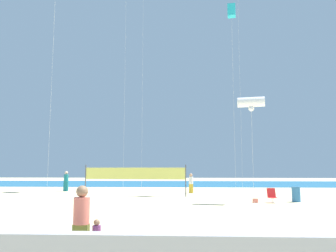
{
  "coord_description": "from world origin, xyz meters",
  "views": [
    {
      "loc": [
        1.59,
        -18.6,
        2.1
      ],
      "look_at": [
        0.14,
        7.02,
        5.3
      ],
      "focal_mm": 36.62,
      "sensor_mm": 36.0,
      "label": 1
    }
  ],
  "objects_px": {
    "beachgoer_teal_shirt": "(66,180)",
    "kite_cyan_box": "(232,11)",
    "folding_beach_chair": "(272,195)",
    "beachgoer_white_shirt": "(191,182)",
    "volleyball_net": "(134,175)",
    "kite_white_tube": "(251,103)",
    "mother_figure": "(81,219)",
    "toddler_figure": "(96,237)",
    "beach_handbag": "(255,201)",
    "kite_green_diamond": "(238,2)",
    "trash_barrel": "(296,194)"
  },
  "relations": [
    {
      "from": "mother_figure",
      "to": "trash_barrel",
      "type": "relative_size",
      "value": 1.75
    },
    {
      "from": "toddler_figure",
      "to": "beach_handbag",
      "type": "distance_m",
      "value": 15.0
    },
    {
      "from": "beachgoer_teal_shirt",
      "to": "kite_white_tube",
      "type": "bearing_deg",
      "value": 34.29
    },
    {
      "from": "beach_handbag",
      "to": "volleyball_net",
      "type": "bearing_deg",
      "value": 149.96
    },
    {
      "from": "kite_cyan_box",
      "to": "beachgoer_teal_shirt",
      "type": "bearing_deg",
      "value": 168.92
    },
    {
      "from": "toddler_figure",
      "to": "kite_white_tube",
      "type": "xyz_separation_m",
      "value": [
        6.27,
        13.36,
        5.8
      ]
    },
    {
      "from": "beachgoer_white_shirt",
      "to": "kite_white_tube",
      "type": "distance_m",
      "value": 10.72
    },
    {
      "from": "beachgoer_teal_shirt",
      "to": "trash_barrel",
      "type": "height_order",
      "value": "beachgoer_teal_shirt"
    },
    {
      "from": "toddler_figure",
      "to": "kite_cyan_box",
      "type": "distance_m",
      "value": 26.47
    },
    {
      "from": "beachgoer_white_shirt",
      "to": "kite_white_tube",
      "type": "height_order",
      "value": "kite_white_tube"
    },
    {
      "from": "beachgoer_teal_shirt",
      "to": "beachgoer_white_shirt",
      "type": "xyz_separation_m",
      "value": [
        11.72,
        -1.79,
        -0.09
      ]
    },
    {
      "from": "beachgoer_teal_shirt",
      "to": "kite_cyan_box",
      "type": "height_order",
      "value": "kite_cyan_box"
    },
    {
      "from": "mother_figure",
      "to": "kite_cyan_box",
      "type": "relative_size",
      "value": 0.1
    },
    {
      "from": "folding_beach_chair",
      "to": "volleyball_net",
      "type": "relative_size",
      "value": 0.11
    },
    {
      "from": "trash_barrel",
      "to": "volleyball_net",
      "type": "xyz_separation_m",
      "value": [
        -11.03,
        4.18,
        1.15
      ]
    },
    {
      "from": "folding_beach_chair",
      "to": "kite_cyan_box",
      "type": "xyz_separation_m",
      "value": [
        -1.25,
        6.99,
        15.43
      ]
    },
    {
      "from": "mother_figure",
      "to": "beachgoer_white_shirt",
      "type": "bearing_deg",
      "value": 94.31
    },
    {
      "from": "beach_handbag",
      "to": "kite_cyan_box",
      "type": "xyz_separation_m",
      "value": [
        -0.21,
        7.04,
        15.77
      ]
    },
    {
      "from": "kite_green_diamond",
      "to": "mother_figure",
      "type": "bearing_deg",
      "value": -106.63
    },
    {
      "from": "beachgoer_teal_shirt",
      "to": "kite_green_diamond",
      "type": "bearing_deg",
      "value": 80.13
    },
    {
      "from": "mother_figure",
      "to": "kite_green_diamond",
      "type": "bearing_deg",
      "value": 85.15
    },
    {
      "from": "beachgoer_teal_shirt",
      "to": "kite_green_diamond",
      "type": "height_order",
      "value": "kite_green_diamond"
    },
    {
      "from": "mother_figure",
      "to": "folding_beach_chair",
      "type": "distance_m",
      "value": 15.72
    },
    {
      "from": "folding_beach_chair",
      "to": "beachgoer_white_shirt",
      "type": "bearing_deg",
      "value": 122.58
    },
    {
      "from": "folding_beach_chair",
      "to": "trash_barrel",
      "type": "relative_size",
      "value": 0.92
    },
    {
      "from": "kite_white_tube",
      "to": "beachgoer_teal_shirt",
      "type": "bearing_deg",
      "value": 146.48
    },
    {
      "from": "folding_beach_chair",
      "to": "beachgoer_teal_shirt",
      "type": "bearing_deg",
      "value": 150.58
    },
    {
      "from": "trash_barrel",
      "to": "volleyball_net",
      "type": "distance_m",
      "value": 11.85
    },
    {
      "from": "beachgoer_white_shirt",
      "to": "beachgoer_teal_shirt",
      "type": "bearing_deg",
      "value": 109.9
    },
    {
      "from": "toddler_figure",
      "to": "volleyball_net",
      "type": "bearing_deg",
      "value": 61.87
    },
    {
      "from": "toddler_figure",
      "to": "kite_green_diamond",
      "type": "distance_m",
      "value": 34.55
    },
    {
      "from": "kite_white_tube",
      "to": "mother_figure",
      "type": "bearing_deg",
      "value": -116.43
    },
    {
      "from": "kite_white_tube",
      "to": "beach_handbag",
      "type": "bearing_deg",
      "value": 61.03
    },
    {
      "from": "trash_barrel",
      "to": "toddler_figure",
      "type": "bearing_deg",
      "value": -122.61
    },
    {
      "from": "folding_beach_chair",
      "to": "kite_cyan_box",
      "type": "height_order",
      "value": "kite_cyan_box"
    },
    {
      "from": "mother_figure",
      "to": "beach_handbag",
      "type": "distance_m",
      "value": 15.19
    },
    {
      "from": "beachgoer_teal_shirt",
      "to": "kite_cyan_box",
      "type": "relative_size",
      "value": 0.11
    },
    {
      "from": "beachgoer_white_shirt",
      "to": "volleyball_net",
      "type": "bearing_deg",
      "value": 156.45
    },
    {
      "from": "folding_beach_chair",
      "to": "volleyball_net",
      "type": "bearing_deg",
      "value": 154.63
    },
    {
      "from": "mother_figure",
      "to": "beach_handbag",
      "type": "relative_size",
      "value": 5.4
    },
    {
      "from": "folding_beach_chair",
      "to": "beach_handbag",
      "type": "bearing_deg",
      "value": -175.26
    },
    {
      "from": "toddler_figure",
      "to": "kite_cyan_box",
      "type": "height_order",
      "value": "kite_cyan_box"
    },
    {
      "from": "volleyball_net",
      "to": "beach_handbag",
      "type": "distance_m",
      "value": 9.75
    },
    {
      "from": "mother_figure",
      "to": "volleyball_net",
      "type": "bearing_deg",
      "value": 106.66
    },
    {
      "from": "folding_beach_chair",
      "to": "kite_cyan_box",
      "type": "distance_m",
      "value": 16.99
    },
    {
      "from": "kite_cyan_box",
      "to": "kite_green_diamond",
      "type": "relative_size",
      "value": 0.75
    },
    {
      "from": "toddler_figure",
      "to": "kite_white_tube",
      "type": "bearing_deg",
      "value": 30.66
    },
    {
      "from": "mother_figure",
      "to": "kite_green_diamond",
      "type": "xyz_separation_m",
      "value": [
        8.17,
        27.36,
        19.19
      ]
    },
    {
      "from": "beach_handbag",
      "to": "kite_white_tube",
      "type": "height_order",
      "value": "kite_white_tube"
    },
    {
      "from": "mother_figure",
      "to": "kite_cyan_box",
      "type": "bearing_deg",
      "value": 84.17
    }
  ]
}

